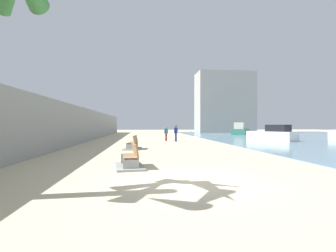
{
  "coord_description": "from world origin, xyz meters",
  "views": [
    {
      "loc": [
        -1.5,
        -7.66,
        1.75
      ],
      "look_at": [
        0.51,
        12.3,
        1.64
      ],
      "focal_mm": 27.29,
      "sensor_mm": 36.0,
      "label": 1
    }
  ],
  "objects_px": {
    "person_walking": "(176,132)",
    "boat_nearest": "(273,135)",
    "person_standing": "(166,133)",
    "boat_outer": "(240,130)",
    "bench_far": "(133,146)",
    "bench_near": "(130,162)"
  },
  "relations": [
    {
      "from": "person_standing",
      "to": "boat_outer",
      "type": "height_order",
      "value": "boat_outer"
    },
    {
      "from": "boat_outer",
      "to": "boat_nearest",
      "type": "xyz_separation_m",
      "value": [
        -2.8,
        -16.12,
        -0.1
      ]
    },
    {
      "from": "person_walking",
      "to": "boat_nearest",
      "type": "relative_size",
      "value": 0.32
    },
    {
      "from": "boat_nearest",
      "to": "boat_outer",
      "type": "bearing_deg",
      "value": 80.14
    },
    {
      "from": "bench_far",
      "to": "bench_near",
      "type": "bearing_deg",
      "value": -88.56
    },
    {
      "from": "person_standing",
      "to": "boat_outer",
      "type": "bearing_deg",
      "value": 46.67
    },
    {
      "from": "bench_far",
      "to": "boat_nearest",
      "type": "height_order",
      "value": "boat_nearest"
    },
    {
      "from": "person_standing",
      "to": "bench_far",
      "type": "bearing_deg",
      "value": -110.2
    },
    {
      "from": "bench_near",
      "to": "boat_outer",
      "type": "bearing_deg",
      "value": 61.45
    },
    {
      "from": "bench_far",
      "to": "person_standing",
      "type": "xyz_separation_m",
      "value": [
        3.22,
        8.76,
        0.66
      ]
    },
    {
      "from": "bench_near",
      "to": "person_standing",
      "type": "distance_m",
      "value": 16.88
    },
    {
      "from": "person_walking",
      "to": "boat_nearest",
      "type": "distance_m",
      "value": 10.46
    },
    {
      "from": "bench_far",
      "to": "person_standing",
      "type": "height_order",
      "value": "person_standing"
    },
    {
      "from": "bench_near",
      "to": "bench_far",
      "type": "bearing_deg",
      "value": 91.44
    },
    {
      "from": "bench_near",
      "to": "boat_outer",
      "type": "relative_size",
      "value": 0.4
    },
    {
      "from": "bench_near",
      "to": "boat_outer",
      "type": "xyz_separation_m",
      "value": [
        17.21,
        31.63,
        0.56
      ]
    },
    {
      "from": "bench_near",
      "to": "person_walking",
      "type": "xyz_separation_m",
      "value": [
        3.96,
        15.67,
        0.77
      ]
    },
    {
      "from": "boat_outer",
      "to": "bench_far",
      "type": "bearing_deg",
      "value": -126.18
    },
    {
      "from": "person_standing",
      "to": "person_walking",
      "type": "bearing_deg",
      "value": -45.0
    },
    {
      "from": "person_walking",
      "to": "person_standing",
      "type": "height_order",
      "value": "person_walking"
    },
    {
      "from": "bench_near",
      "to": "boat_nearest",
      "type": "distance_m",
      "value": 21.17
    },
    {
      "from": "bench_far",
      "to": "boat_nearest",
      "type": "distance_m",
      "value": 16.5
    }
  ]
}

